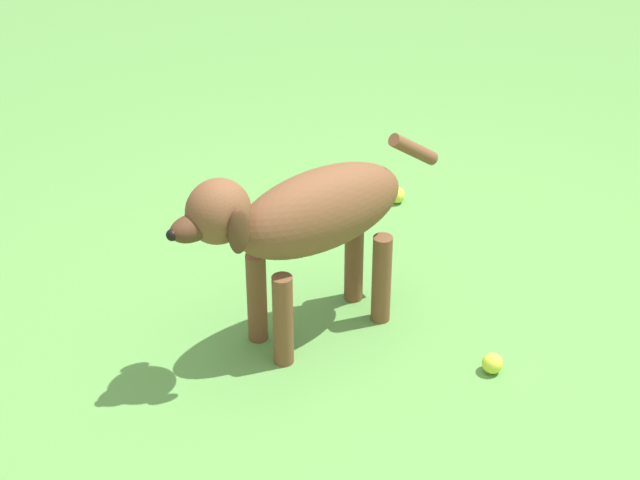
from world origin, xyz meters
TOP-DOWN VIEW (x-y plane):
  - ground at (0.00, 0.00)m, footprint 14.00×14.00m
  - dog at (-0.19, -0.23)m, footprint 0.47×0.93m
  - tennis_ball_0 at (-0.94, 0.32)m, footprint 0.07×0.07m
  - tennis_ball_1 at (0.14, 0.29)m, footprint 0.07×0.07m

SIDE VIEW (x-z plane):
  - ground at x=0.00m, z-range 0.00..0.00m
  - tennis_ball_0 at x=-0.94m, z-range 0.00..0.07m
  - tennis_ball_1 at x=0.14m, z-range 0.00..0.07m
  - dog at x=-0.19m, z-range 0.11..0.78m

